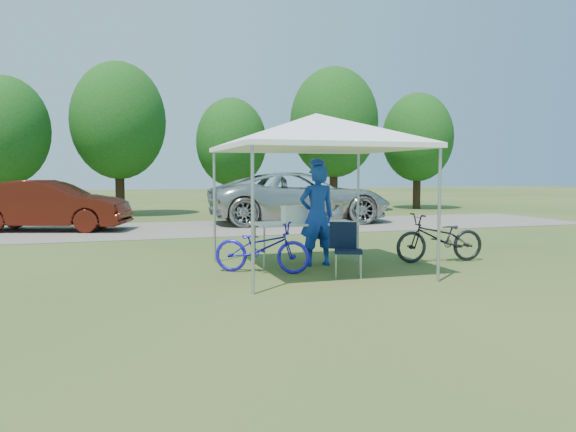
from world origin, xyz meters
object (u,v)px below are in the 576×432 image
Objects in this scene: sedan at (50,205)px; minivan at (300,197)px; folding_table at (305,224)px; folding_chair at (346,244)px; bike_dark at (440,238)px; bike_blue at (262,247)px; cooler at (294,214)px; cyclist at (317,216)px.

minivan is at bearing -70.96° from sedan.
folding_table is 2.14× the size of folding_chair.
minivan reaches higher than bike_dark.
bike_dark is (3.56, 0.07, 0.03)m from bike_blue.
folding_table is 1.14× the size of bike_blue.
bike_blue is (-1.26, 0.70, -0.09)m from folding_chair.
bike_dark is at bearing -13.40° from cooler.
bike_blue is at bearing -137.02° from sedan.
cyclist is 1.32m from bike_blue.
cooler is 0.24× the size of bike_dark.
folding_table is at bearing -100.26° from bike_dark.
cooler is 0.26× the size of bike_blue.
bike_dark reaches higher than folding_chair.
sedan is at bearing 95.01° from minivan.
minivan is at bearing -176.44° from bike_dark.
bike_dark is 8.71m from minivan.
sedan is (-7.82, -0.29, -0.12)m from minivan.
bike_dark is at bearing 41.31° from folding_chair.
minivan is at bearing 6.79° from bike_blue.
sedan reaches higher than bike_blue.
sedan is at bearing 123.79° from folding_table.
folding_table is 0.40m from cyclist.
bike_blue is at bearing 17.16° from cyclist.
minivan is at bearing 98.49° from folding_chair.
bike_dark is at bearing -14.58° from folding_table.
folding_chair is 0.53× the size of bike_blue.
folding_table is at bearing 0.00° from cooler.
cyclist is 0.41× the size of sedan.
bike_dark is 0.40× the size of sedan.
bike_blue reaches higher than folding_table.
folding_chair is 1.44m from bike_blue.
sedan is (-5.40, 9.18, 0.23)m from folding_chair.
cyclist reaches higher than bike_dark.
bike_dark reaches higher than bike_blue.
folding_chair is 0.20× the size of sedan.
cyclist is (0.34, -0.33, -0.01)m from cooler.
cooler is at bearing -99.07° from bike_dark.
folding_chair reaches higher than folding_table.
folding_chair is 0.50× the size of bike_dark.
cyclist reaches higher than bike_blue.
sedan is (-7.71, 8.41, 0.29)m from bike_dark.
cooler is at bearing -46.05° from cyclist.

